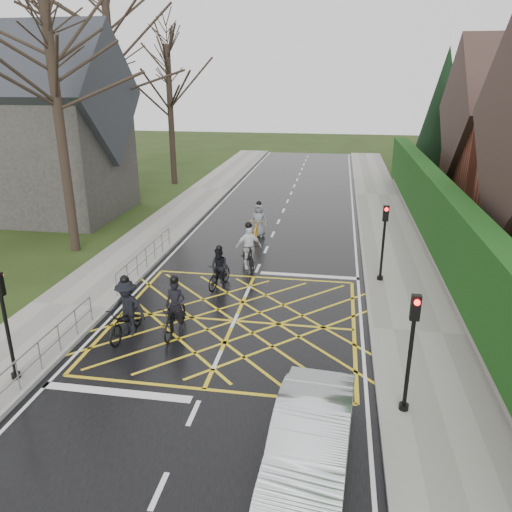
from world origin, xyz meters
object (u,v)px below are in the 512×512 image
(cyclist_rear, at_px, (175,314))
(car, at_px, (311,440))
(cyclist_back, at_px, (219,271))
(cyclist_mid, at_px, (127,314))
(cyclist_lead, at_px, (259,224))
(cyclist_front, at_px, (248,252))

(cyclist_rear, xyz_separation_m, car, (4.66, -5.36, 0.11))
(cyclist_back, relative_size, cyclist_mid, 0.82)
(cyclist_lead, relative_size, car, 0.44)
(cyclist_rear, height_order, cyclist_front, cyclist_front)
(car, bearing_deg, cyclist_back, 118.09)
(cyclist_front, bearing_deg, cyclist_back, -133.01)
(cyclist_rear, relative_size, cyclist_mid, 0.93)
(cyclist_rear, distance_m, cyclist_lead, 10.63)
(cyclist_rear, distance_m, car, 7.10)
(cyclist_mid, bearing_deg, cyclist_rear, 22.63)
(cyclist_mid, relative_size, cyclist_front, 1.01)
(cyclist_lead, bearing_deg, cyclist_back, -91.46)
(cyclist_rear, xyz_separation_m, cyclist_lead, (1.03, 10.58, 0.02))
(cyclist_rear, xyz_separation_m, cyclist_front, (1.32, 5.98, 0.13))
(cyclist_mid, height_order, cyclist_front, cyclist_front)
(cyclist_rear, height_order, car, cyclist_rear)
(cyclist_back, xyz_separation_m, cyclist_front, (0.77, 2.12, 0.12))
(cyclist_lead, bearing_deg, cyclist_rear, -92.90)
(cyclist_front, relative_size, cyclist_lead, 1.09)
(car, bearing_deg, cyclist_mid, 145.20)
(cyclist_front, distance_m, cyclist_lead, 4.61)
(cyclist_rear, distance_m, cyclist_mid, 1.51)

